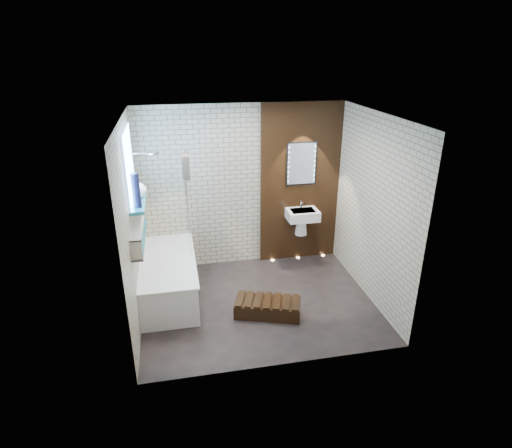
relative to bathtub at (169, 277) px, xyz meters
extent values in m
plane|color=black|center=(1.22, -0.45, -0.29)|extent=(3.20, 3.20, 0.00)
cube|color=#BAB093|center=(1.22, 0.85, 1.01)|extent=(3.20, 0.04, 2.60)
cube|color=#BAB093|center=(1.22, -1.75, 1.01)|extent=(3.20, 0.04, 2.60)
cube|color=#BAB093|center=(-0.38, -0.45, 1.01)|extent=(0.04, 2.60, 2.60)
cube|color=#BAB093|center=(2.82, -0.45, 1.01)|extent=(0.04, 2.60, 2.60)
plane|color=white|center=(1.22, -0.45, 2.31)|extent=(3.20, 3.20, 0.00)
cube|color=black|center=(2.17, 0.82, 1.01)|extent=(1.30, 0.06, 2.60)
cube|color=#7FADE0|center=(-0.36, -0.10, 1.71)|extent=(0.03, 1.00, 0.90)
cube|color=#237281|center=(-0.29, -0.10, 1.24)|extent=(0.18, 1.00, 0.04)
cube|color=#237281|center=(-0.31, -0.30, 0.79)|extent=(0.14, 1.30, 0.03)
cube|color=#B2A899|center=(-0.31, -0.30, 1.02)|extent=(0.14, 1.30, 0.03)
cube|color=#B2A899|center=(-0.31, -0.94, 0.91)|extent=(0.14, 0.03, 0.26)
cube|color=#B2A899|center=(-0.31, 0.33, 0.91)|extent=(0.14, 0.03, 0.26)
cube|color=white|center=(0.00, 0.00, -0.02)|extent=(0.75, 1.70, 0.55)
cube|color=white|center=(0.00, 0.00, 0.27)|extent=(0.79, 1.74, 0.03)
cylinder|color=silver|center=(0.15, 0.73, 0.35)|extent=(0.04, 0.04, 0.12)
cube|color=white|center=(0.35, 0.44, 0.99)|extent=(0.01, 0.78, 1.40)
cube|color=black|center=(0.35, 0.25, 1.56)|extent=(0.10, 0.25, 0.32)
cylinder|color=silver|center=(-0.08, 0.50, 1.71)|extent=(0.18, 0.18, 0.02)
cube|color=white|center=(2.17, 0.61, 0.56)|extent=(0.50, 0.36, 0.16)
cone|color=white|center=(2.17, 0.66, 0.34)|extent=(0.20, 0.20, 0.28)
cylinder|color=silver|center=(2.17, 0.71, 0.71)|extent=(0.03, 0.03, 0.14)
cube|color=black|center=(2.17, 0.78, 1.36)|extent=(0.50, 0.02, 0.70)
cube|color=silver|center=(2.17, 0.77, 1.36)|extent=(0.45, 0.01, 0.65)
cube|color=black|center=(1.30, -0.75, -0.19)|extent=(0.95, 0.64, 0.19)
cylinder|color=#984E17|center=(-0.31, -0.55, 0.85)|extent=(0.04, 0.04, 0.09)
cylinder|color=maroon|center=(-0.31, -0.04, 0.88)|extent=(0.05, 0.05, 0.14)
sphere|color=#141838|center=(-0.28, -0.26, 1.30)|extent=(0.09, 0.09, 0.09)
sphere|color=white|center=(-0.28, -0.05, 1.36)|extent=(0.19, 0.19, 0.19)
cylinder|color=#141838|center=(-0.28, -0.42, 1.47)|extent=(0.10, 0.10, 0.42)
cylinder|color=#FFD899|center=(1.72, 0.75, -0.29)|extent=(0.06, 0.06, 0.01)
cylinder|color=#FFD899|center=(2.17, 0.75, -0.29)|extent=(0.06, 0.06, 0.01)
cylinder|color=#FFD899|center=(2.62, 0.75, -0.29)|extent=(0.06, 0.06, 0.01)
camera|label=1|loc=(0.17, -5.50, 3.12)|focal=30.01mm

